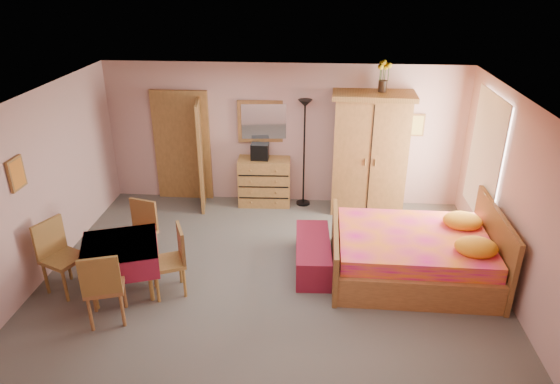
# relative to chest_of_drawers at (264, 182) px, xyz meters

# --- Properties ---
(floor) EXTENTS (6.50, 6.50, 0.00)m
(floor) POSITION_rel_chest_of_drawers_xyz_m (0.35, -2.28, -0.45)
(floor) COLOR #625E56
(floor) RESTS_ON ground
(ceiling) EXTENTS (6.50, 6.50, 0.00)m
(ceiling) POSITION_rel_chest_of_drawers_xyz_m (0.35, -2.28, 2.15)
(ceiling) COLOR brown
(ceiling) RESTS_ON wall_back
(wall_back) EXTENTS (6.50, 0.10, 2.60)m
(wall_back) POSITION_rel_chest_of_drawers_xyz_m (0.35, 0.22, 0.85)
(wall_back) COLOR tan
(wall_back) RESTS_ON floor
(wall_front) EXTENTS (6.50, 0.10, 2.60)m
(wall_front) POSITION_rel_chest_of_drawers_xyz_m (0.35, -4.78, 0.85)
(wall_front) COLOR tan
(wall_front) RESTS_ON floor
(wall_left) EXTENTS (0.10, 5.00, 2.60)m
(wall_left) POSITION_rel_chest_of_drawers_xyz_m (-2.90, -2.28, 0.85)
(wall_left) COLOR tan
(wall_left) RESTS_ON floor
(wall_right) EXTENTS (0.10, 5.00, 2.60)m
(wall_right) POSITION_rel_chest_of_drawers_xyz_m (3.60, -2.28, 0.85)
(wall_right) COLOR tan
(wall_right) RESTS_ON floor
(doorway) EXTENTS (1.06, 0.12, 2.15)m
(doorway) POSITION_rel_chest_of_drawers_xyz_m (-1.55, 0.19, 0.58)
(doorway) COLOR #9E6B35
(doorway) RESTS_ON floor
(window) EXTENTS (0.08, 1.40, 1.95)m
(window) POSITION_rel_chest_of_drawers_xyz_m (3.56, -1.08, 1.00)
(window) COLOR white
(window) RESTS_ON wall_right
(picture_left) EXTENTS (0.04, 0.32, 0.42)m
(picture_left) POSITION_rel_chest_of_drawers_xyz_m (-2.87, -2.88, 1.25)
(picture_left) COLOR orange
(picture_left) RESTS_ON wall_left
(picture_back) EXTENTS (0.30, 0.04, 0.40)m
(picture_back) POSITION_rel_chest_of_drawers_xyz_m (2.70, 0.19, 1.10)
(picture_back) COLOR #D8BF59
(picture_back) RESTS_ON wall_back
(chest_of_drawers) EXTENTS (0.97, 0.52, 0.90)m
(chest_of_drawers) POSITION_rel_chest_of_drawers_xyz_m (0.00, 0.00, 0.00)
(chest_of_drawers) COLOR #A47037
(chest_of_drawers) RESTS_ON floor
(wall_mirror) EXTENTS (0.99, 0.14, 0.78)m
(wall_mirror) POSITION_rel_chest_of_drawers_xyz_m (0.00, 0.21, 1.10)
(wall_mirror) COLOR silver
(wall_mirror) RESTS_ON wall_back
(stereo) EXTENTS (0.32, 0.24, 0.30)m
(stereo) POSITION_rel_chest_of_drawers_xyz_m (-0.07, -0.02, 0.60)
(stereo) COLOR black
(stereo) RESTS_ON chest_of_drawers
(floor_lamp) EXTENTS (0.33, 0.33, 2.01)m
(floor_lamp) POSITION_rel_chest_of_drawers_xyz_m (0.73, 0.04, 0.55)
(floor_lamp) COLOR black
(floor_lamp) RESTS_ON floor
(wardrobe) EXTENTS (1.42, 0.77, 2.19)m
(wardrobe) POSITION_rel_chest_of_drawers_xyz_m (1.89, -0.12, 0.64)
(wardrobe) COLOR #A46D37
(wardrobe) RESTS_ON floor
(sunflower_vase) EXTENTS (0.22, 0.22, 0.53)m
(sunflower_vase) POSITION_rel_chest_of_drawers_xyz_m (2.03, -0.04, 2.00)
(sunflower_vase) COLOR yellow
(sunflower_vase) RESTS_ON wardrobe
(bed) EXTENTS (2.33, 1.85, 1.07)m
(bed) POSITION_rel_chest_of_drawers_xyz_m (2.37, -2.22, 0.09)
(bed) COLOR #D6147E
(bed) RESTS_ON floor
(bench) EXTENTS (0.55, 1.35, 0.44)m
(bench) POSITION_rel_chest_of_drawers_xyz_m (0.95, -2.13, -0.23)
(bench) COLOR maroon
(bench) RESTS_ON floor
(dining_table) EXTENTS (1.26, 1.26, 0.72)m
(dining_table) POSITION_rel_chest_of_drawers_xyz_m (-1.65, -2.90, -0.09)
(dining_table) COLOR maroon
(dining_table) RESTS_ON floor
(chair_south) EXTENTS (0.59, 0.59, 1.03)m
(chair_south) POSITION_rel_chest_of_drawers_xyz_m (-1.62, -3.54, 0.06)
(chair_south) COLOR #965E33
(chair_south) RESTS_ON floor
(chair_north) EXTENTS (0.54, 0.54, 0.97)m
(chair_north) POSITION_rel_chest_of_drawers_xyz_m (-1.65, -2.21, 0.03)
(chair_north) COLOR #A67138
(chair_north) RESTS_ON floor
(chair_west) EXTENTS (0.62, 0.62, 1.03)m
(chair_west) POSITION_rel_chest_of_drawers_xyz_m (-2.43, -2.97, 0.07)
(chair_west) COLOR olive
(chair_west) RESTS_ON floor
(chair_east) EXTENTS (0.58, 0.58, 0.97)m
(chair_east) POSITION_rel_chest_of_drawers_xyz_m (-1.00, -2.91, 0.04)
(chair_east) COLOR #AE7D3B
(chair_east) RESTS_ON floor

